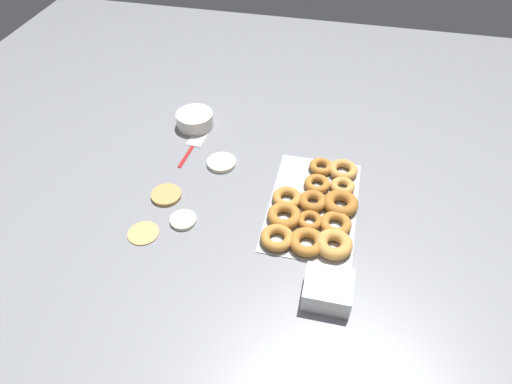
% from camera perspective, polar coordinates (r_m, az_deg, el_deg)
% --- Properties ---
extents(ground_plane, '(3.00, 3.00, 0.00)m').
position_cam_1_polar(ground_plane, '(1.55, -2.59, -1.18)').
color(ground_plane, gray).
extents(pancake_0, '(0.11, 0.11, 0.02)m').
position_cam_1_polar(pancake_0, '(1.69, -4.33, 3.68)').
color(pancake_0, beige).
rests_on(pancake_0, ground_plane).
extents(pancake_1, '(0.10, 0.10, 0.01)m').
position_cam_1_polar(pancake_1, '(1.49, -13.92, -4.96)').
color(pancake_1, tan).
rests_on(pancake_1, ground_plane).
extents(pancake_2, '(0.09, 0.09, 0.01)m').
position_cam_1_polar(pancake_2, '(1.50, -9.09, -3.49)').
color(pancake_2, silver).
rests_on(pancake_2, ground_plane).
extents(pancake_3, '(0.10, 0.10, 0.01)m').
position_cam_1_polar(pancake_3, '(1.59, -11.15, -0.38)').
color(pancake_3, tan).
rests_on(pancake_3, ground_plane).
extents(donut_tray, '(0.48, 0.29, 0.04)m').
position_cam_1_polar(donut_tray, '(1.51, 7.56, -2.14)').
color(donut_tray, '#ADAFB5').
rests_on(donut_tray, ground_plane).
extents(batter_bowl, '(0.15, 0.15, 0.06)m').
position_cam_1_polar(batter_bowl, '(1.87, -7.64, 8.94)').
color(batter_bowl, silver).
rests_on(batter_bowl, ground_plane).
extents(container_stack, '(0.12, 0.13, 0.07)m').
position_cam_1_polar(container_stack, '(1.30, 8.95, -11.99)').
color(container_stack, white).
rests_on(container_stack, ground_plane).
extents(spatula, '(0.24, 0.07, 0.01)m').
position_cam_1_polar(spatula, '(1.80, -7.57, 6.28)').
color(spatula, maroon).
rests_on(spatula, ground_plane).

